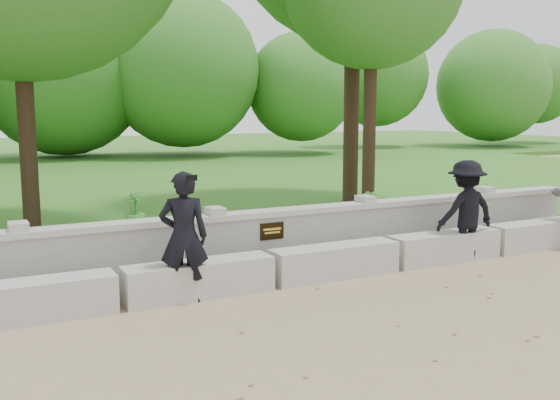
{
  "coord_description": "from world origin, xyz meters",
  "views": [
    {
      "loc": [
        -3.59,
        -5.28,
        2.32
      ],
      "look_at": [
        0.16,
        1.95,
        1.14
      ],
      "focal_mm": 40.0,
      "sensor_mm": 36.0,
      "label": 1
    }
  ],
  "objects": [
    {
      "name": "ground",
      "position": [
        0.0,
        0.0,
        0.0
      ],
      "size": [
        80.0,
        80.0,
        0.0
      ],
      "primitive_type": "plane",
      "color": "#957F5B",
      "rests_on": "ground"
    },
    {
      "name": "shrub_d",
      "position": [
        -0.89,
        5.49,
        0.58
      ],
      "size": [
        0.49,
        0.49,
        0.65
      ],
      "primitive_type": "imported",
      "rotation": [
        0.0,
        0.0,
        5.46
      ],
      "color": "#3A862D",
      "rests_on": "lawn"
    },
    {
      "name": "parapet_wall",
      "position": [
        0.0,
        2.6,
        0.46
      ],
      "size": [
        12.5,
        0.35,
        0.9
      ],
      "color": "#ACA9A3",
      "rests_on": "ground"
    },
    {
      "name": "concrete_bench",
      "position": [
        0.0,
        1.9,
        0.22
      ],
      "size": [
        11.9,
        0.45,
        0.45
      ],
      "color": "#B7B4AD",
      "rests_on": "ground"
    },
    {
      "name": "lawn",
      "position": [
        0.0,
        14.0,
        0.12
      ],
      "size": [
        40.0,
        22.0,
        0.25
      ],
      "primitive_type": "cube",
      "color": "#2C621D",
      "rests_on": "ground"
    },
    {
      "name": "visitor_mid",
      "position": [
        3.31,
        1.8,
        0.78
      ],
      "size": [
        1.04,
        0.64,
        1.56
      ],
      "color": "black",
      "rests_on": "ground"
    },
    {
      "name": "man_main",
      "position": [
        -1.23,
        1.8,
        0.8
      ],
      "size": [
        0.67,
        0.62,
        1.6
      ],
      "color": "black",
      "rests_on": "ground"
    },
    {
      "name": "shrub_b",
      "position": [
        2.59,
        3.3,
        0.59
      ],
      "size": [
        0.37,
        0.43,
        0.69
      ],
      "primitive_type": "imported",
      "rotation": [
        0.0,
        0.0,
        1.76
      ],
      "color": "#3A862D",
      "rests_on": "lawn"
    }
  ]
}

